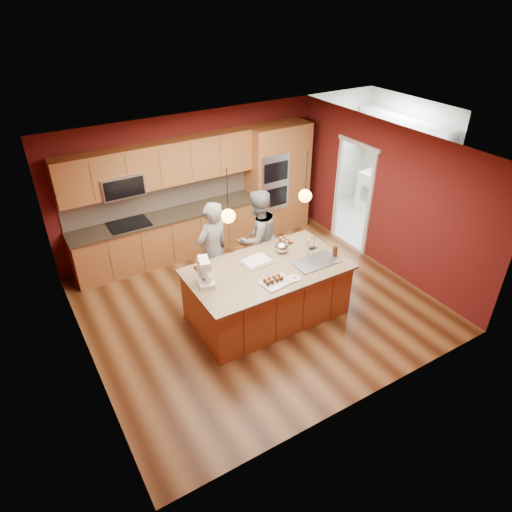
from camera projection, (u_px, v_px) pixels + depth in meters
floor at (256, 304)px, 7.85m from camera, size 5.50×5.50×0.00m
ceiling at (256, 152)px, 6.43m from camera, size 5.50×5.50×0.00m
wall_back at (191, 182)px, 8.96m from camera, size 5.50×0.00×5.50m
wall_front at (367, 324)px, 5.32m from camera, size 5.50×0.00×5.50m
wall_left at (76, 288)px, 5.93m from camera, size 0.00×5.00×5.00m
wall_right at (385, 198)px, 8.35m from camera, size 0.00×5.00×5.00m
cabinet_run at (165, 212)px, 8.67m from camera, size 3.74×0.64×2.30m
oven_column at (277, 178)px, 9.65m from camera, size 1.30×0.62×2.30m
doorway_trim at (353, 197)px, 9.08m from camera, size 0.08×1.11×2.20m
laundry_room at (403, 135)px, 9.61m from camera, size 2.60×2.70×2.70m
pendant_left at (228, 216)px, 6.26m from camera, size 0.20×0.20×0.80m
pendant_right at (305, 196)px, 6.84m from camera, size 0.20×0.20×0.80m
island at (268, 291)px, 7.36m from camera, size 2.51×1.41×1.31m
person_left at (213, 251)px, 7.62m from camera, size 0.74×0.58×1.78m
person_right at (258, 238)px, 8.01m from camera, size 0.96×0.80×1.77m
stand_mixer at (205, 274)px, 6.65m from camera, size 0.29×0.35×0.42m
sheet_cake at (256, 261)px, 7.24m from camera, size 0.50×0.38×0.05m
cooling_rack at (276, 282)px, 6.77m from camera, size 0.49×0.38×0.02m
mixing_bowl at (282, 247)px, 7.48m from camera, size 0.22×0.22×0.19m
plate at (294, 278)px, 6.87m from camera, size 0.19×0.19×0.01m
tumbler at (335, 251)px, 7.38m from camera, size 0.08×0.08×0.17m
phone at (312, 248)px, 7.62m from camera, size 0.14×0.09×0.01m
cupcakes_left at (203, 267)px, 7.07m from camera, size 0.24×0.24×0.07m
cupcakes_rack at (273, 278)px, 6.77m from camera, size 0.32×0.16×0.07m
cupcakes_right at (286, 240)px, 7.79m from camera, size 0.17×0.26×0.08m
washer at (397, 203)px, 10.08m from camera, size 0.75×0.77×1.04m
dryer at (375, 193)px, 10.63m from camera, size 0.67×0.69×0.98m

